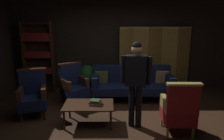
{
  "coord_description": "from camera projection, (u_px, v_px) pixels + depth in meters",
  "views": [
    {
      "loc": [
        -0.03,
        -3.96,
        2.07
      ],
      "look_at": [
        0.0,
        0.8,
        0.95
      ],
      "focal_mm": 33.59,
      "sensor_mm": 36.0,
      "label": 1
    }
  ],
  "objects": [
    {
      "name": "book_tan_leather",
      "position": [
        95.0,
        104.0,
        4.22
      ],
      "size": [
        0.25,
        0.22,
        0.04
      ],
      "primitive_type": "cube",
      "rotation": [
        0.0,
        0.0,
        -0.12
      ],
      "color": "#9E7A47",
      "rests_on": "coffee_table"
    },
    {
      "name": "armchair_wing_left",
      "position": [
        73.0,
        85.0,
        5.28
      ],
      "size": [
        0.81,
        0.81,
        1.04
      ],
      "color": "#382114",
      "rests_on": "ground_plane"
    },
    {
      "name": "folding_screen",
      "position": [
        155.0,
        58.0,
        6.32
      ],
      "size": [
        2.15,
        0.26,
        1.9
      ],
      "color": "olive",
      "rests_on": "ground_plane"
    },
    {
      "name": "book_green_cloth",
      "position": [
        95.0,
        101.0,
        4.21
      ],
      "size": [
        0.21,
        0.19,
        0.03
      ],
      "primitive_type": "cube",
      "rotation": [
        0.0,
        0.0,
        -0.2
      ],
      "color": "#1E4C28",
      "rests_on": "book_red_leather"
    },
    {
      "name": "armchair_wing_right",
      "position": [
        33.0,
        94.0,
        4.61
      ],
      "size": [
        0.71,
        0.7,
        1.04
      ],
      "color": "#382114",
      "rests_on": "ground_plane"
    },
    {
      "name": "potted_plant",
      "position": [
        87.0,
        77.0,
        6.02
      ],
      "size": [
        0.55,
        0.55,
        0.84
      ],
      "color": "brown",
      "rests_on": "ground_plane"
    },
    {
      "name": "standing_figure",
      "position": [
        136.0,
        77.0,
        4.0
      ],
      "size": [
        0.57,
        0.31,
        1.7
      ],
      "color": "black",
      "rests_on": "ground_plane"
    },
    {
      "name": "ground_plane",
      "position": [
        112.0,
        124.0,
        4.33
      ],
      "size": [
        10.0,
        10.0,
        0.0
      ],
      "primitive_type": "plane",
      "color": "#331E11"
    },
    {
      "name": "armchair_gilt_accent",
      "position": [
        179.0,
        109.0,
        3.84
      ],
      "size": [
        0.6,
        0.58,
        1.04
      ],
      "color": "tan",
      "rests_on": "ground_plane"
    },
    {
      "name": "book_red_leather",
      "position": [
        95.0,
        102.0,
        4.22
      ],
      "size": [
        0.27,
        0.22,
        0.03
      ],
      "primitive_type": "cube",
      "rotation": [
        0.0,
        0.0,
        -0.19
      ],
      "color": "maroon",
      "rests_on": "book_tan_leather"
    },
    {
      "name": "back_wall",
      "position": [
        112.0,
        43.0,
        6.39
      ],
      "size": [
        7.2,
        0.1,
        2.8
      ],
      "primitive_type": "cube",
      "color": "black",
      "rests_on": "ground_plane"
    },
    {
      "name": "velvet_couch",
      "position": [
        132.0,
        82.0,
        5.64
      ],
      "size": [
        2.12,
        0.78,
        0.88
      ],
      "color": "#382114",
      "rests_on": "ground_plane"
    },
    {
      "name": "bookshelf",
      "position": [
        39.0,
        55.0,
        6.21
      ],
      "size": [
        0.9,
        0.32,
        2.05
      ],
      "color": "#382114",
      "rests_on": "ground_plane"
    },
    {
      "name": "coffee_table",
      "position": [
        89.0,
        106.0,
        4.26
      ],
      "size": [
        1.0,
        0.64,
        0.42
      ],
      "color": "#382114",
      "rests_on": "ground_plane"
    }
  ]
}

